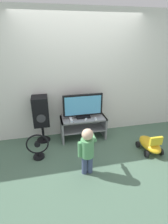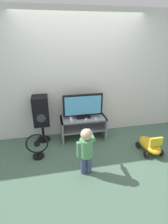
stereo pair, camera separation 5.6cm
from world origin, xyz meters
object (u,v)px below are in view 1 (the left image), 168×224
child (87,148)px  floor_fan (38,147)px  speaker_tower (41,112)px  remote_secondary (86,119)px  game_console (71,120)px  ride_on_toy (150,144)px  remote_primary (96,119)px  television (83,106)px

child → floor_fan: 1.00m
child → speaker_tower: speaker_tower is taller
floor_fan → remote_secondary: bearing=22.3°
remote_secondary → floor_fan: size_ratio=0.26×
game_console → floor_fan: game_console is taller
ride_on_toy → game_console: bearing=154.6°
remote_primary → floor_fan: (-1.19, -0.36, -0.28)m
remote_secondary → floor_fan: remote_secondary is taller
ride_on_toy → speaker_tower: bearing=157.1°
remote_primary → child: child is taller
ride_on_toy → child: bearing=-167.5°
floor_fan → ride_on_toy: size_ratio=0.85×
television → game_console: 0.38m
speaker_tower → remote_primary: bearing=-11.7°
remote_primary → child: 1.00m
remote_primary → television: bearing=143.9°
remote_secondary → child: (-0.21, -0.97, -0.02)m
game_console → remote_secondary: size_ratio=1.51×
television → game_console: bearing=-156.8°
game_console → ride_on_toy: (1.43, -0.68, -0.35)m
television → floor_fan: (-0.96, -0.53, -0.52)m
television → child: (-0.17, -1.09, -0.26)m
speaker_tower → ride_on_toy: size_ratio=1.70×
television → remote_secondary: bearing=-72.5°
remote_secondary → ride_on_toy: bearing=-31.1°
remote_primary → game_console: bearing=173.8°
child → floor_fan: size_ratio=1.64×
ride_on_toy → floor_fan: bearing=172.8°
game_console → speaker_tower: 0.63m
remote_primary → floor_fan: bearing=-163.3°
child → ride_on_toy: 1.40m
ride_on_toy → remote_secondary: bearing=148.9°
speaker_tower → floor_fan: size_ratio=2.00×
television → floor_fan: 1.21m
television → child: television is taller
remote_secondary → floor_fan: (-1.00, -0.41, -0.28)m
television → remote_primary: television is taller
game_console → remote_primary: 0.51m
game_console → ride_on_toy: bearing=-25.4°
television → game_console: television is taller
floor_fan → ride_on_toy: bearing=-7.2°
child → ride_on_toy: (1.33, 0.29, -0.33)m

